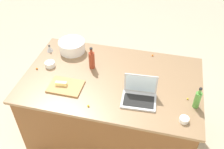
# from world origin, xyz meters

# --- Properties ---
(ground_plane) EXTENTS (12.00, 12.00, 0.00)m
(ground_plane) POSITION_xyz_m (0.00, 0.00, 0.00)
(ground_plane) COLOR #B7A88E
(island_counter) EXTENTS (1.76, 1.09, 0.90)m
(island_counter) POSITION_xyz_m (0.00, 0.00, 0.45)
(island_counter) COLOR brown
(island_counter) RESTS_ON ground
(laptop) EXTENTS (0.32, 0.25, 0.22)m
(laptop) POSITION_xyz_m (-0.31, 0.21, 0.95)
(laptop) COLOR #B7B7BC
(laptop) RESTS_ON island_counter
(mixing_bowl_large) EXTENTS (0.30, 0.30, 0.13)m
(mixing_bowl_large) POSITION_xyz_m (0.55, -0.35, 0.97)
(mixing_bowl_large) COLOR white
(mixing_bowl_large) RESTS_ON island_counter
(bottle_soy) EXTENTS (0.06, 0.06, 0.25)m
(bottle_soy) POSITION_xyz_m (0.24, -0.12, 1.00)
(bottle_soy) COLOR maroon
(bottle_soy) RESTS_ON island_counter
(bottle_olive) EXTENTS (0.06, 0.06, 0.22)m
(bottle_olive) POSITION_xyz_m (-0.80, 0.19, 0.99)
(bottle_olive) COLOR #4C8C38
(bottle_olive) RESTS_ON island_counter
(cutting_board) EXTENTS (0.32, 0.23, 0.02)m
(cutting_board) POSITION_xyz_m (0.40, 0.23, 0.91)
(cutting_board) COLOR #AD7F4C
(cutting_board) RESTS_ON island_counter
(butter_stick_left) EXTENTS (0.11, 0.05, 0.04)m
(butter_stick_left) POSITION_xyz_m (0.44, 0.23, 0.94)
(butter_stick_left) COLOR #F4E58C
(butter_stick_left) RESTS_ON cutting_board
(ramekin_small) EXTENTS (0.10, 0.10, 0.05)m
(ramekin_small) POSITION_xyz_m (0.68, -0.03, 0.93)
(ramekin_small) COLOR white
(ramekin_small) RESTS_ON island_counter
(ramekin_medium) EXTENTS (0.08, 0.08, 0.04)m
(ramekin_medium) POSITION_xyz_m (-0.71, 0.38, 0.92)
(ramekin_medium) COLOR white
(ramekin_medium) RESTS_ON island_counter
(kitchen_timer) EXTENTS (0.07, 0.07, 0.08)m
(kitchen_timer) POSITION_xyz_m (0.79, -0.29, 0.94)
(kitchen_timer) COLOR #B2B2B7
(kitchen_timer) RESTS_ON island_counter
(candy_0) EXTENTS (0.02, 0.02, 0.02)m
(candy_0) POSITION_xyz_m (0.11, 0.42, 0.91)
(candy_0) COLOR yellow
(candy_0) RESTS_ON island_counter
(candy_1) EXTENTS (0.02, 0.02, 0.02)m
(candy_1) POSITION_xyz_m (-0.74, 0.12, 0.91)
(candy_1) COLOR yellow
(candy_1) RESTS_ON island_counter
(candy_2) EXTENTS (0.02, 0.02, 0.02)m
(candy_2) POSITION_xyz_m (-0.35, -0.47, 0.91)
(candy_2) COLOR orange
(candy_2) RESTS_ON island_counter
(candy_3) EXTENTS (0.02, 0.02, 0.02)m
(candy_3) POSITION_xyz_m (0.79, 0.05, 0.91)
(candy_3) COLOR orange
(candy_3) RESTS_ON island_counter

